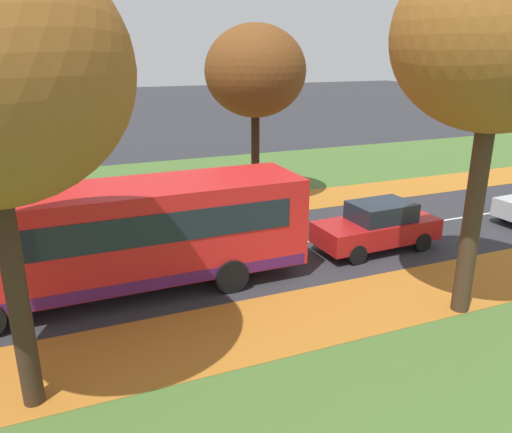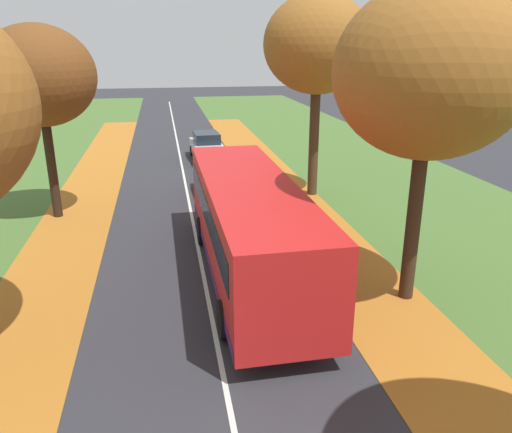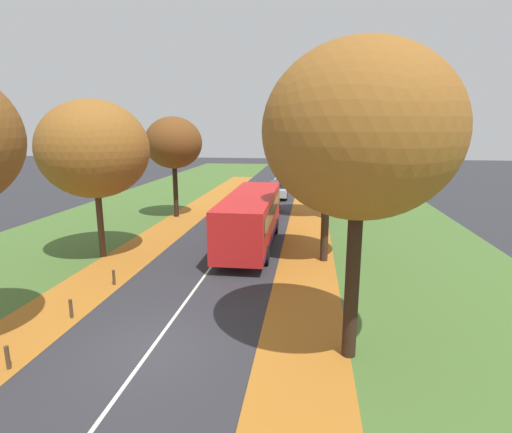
% 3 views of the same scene
% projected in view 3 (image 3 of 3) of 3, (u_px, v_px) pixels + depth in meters
% --- Properties ---
extents(ground_plane, '(160.00, 160.00, 0.00)m').
position_uv_depth(ground_plane, '(151.00, 349.00, 12.17)').
color(ground_plane, '#2D2D33').
extents(grass_verge_left, '(12.00, 90.00, 0.01)m').
position_uv_depth(grass_verge_left, '(139.00, 211.00, 32.74)').
color(grass_verge_left, '#476B2D').
rests_on(grass_verge_left, ground).
extents(leaf_litter_left, '(2.80, 60.00, 0.00)m').
position_uv_depth(leaf_litter_left, '(167.00, 230.00, 26.32)').
color(leaf_litter_left, '#B26B23').
rests_on(leaf_litter_left, grass_verge_left).
extents(grass_verge_right, '(12.00, 90.00, 0.01)m').
position_uv_depth(grass_verge_right, '(369.00, 217.00, 30.30)').
color(grass_verge_right, '#476B2D').
rests_on(grass_verge_right, ground).
extents(leaf_litter_right, '(2.80, 60.00, 0.00)m').
position_uv_depth(leaf_litter_right, '(308.00, 235.00, 25.10)').
color(leaf_litter_right, '#B26B23').
rests_on(leaf_litter_right, grass_verge_right).
extents(road_centre_line, '(0.12, 80.00, 0.01)m').
position_uv_depth(road_centre_line, '(250.00, 214.00, 31.52)').
color(road_centre_line, silver).
rests_on(road_centre_line, ground).
extents(tree_left_near, '(5.39, 5.39, 8.01)m').
position_uv_depth(tree_left_near, '(94.00, 149.00, 19.80)').
color(tree_left_near, '#422D1E').
rests_on(tree_left_near, ground).
extents(tree_left_mid, '(4.19, 4.19, 7.45)m').
position_uv_depth(tree_left_mid, '(174.00, 143.00, 29.33)').
color(tree_left_mid, black).
rests_on(tree_left_mid, ground).
extents(tree_right_nearest, '(5.20, 5.20, 8.86)m').
position_uv_depth(tree_right_nearest, '(360.00, 132.00, 10.47)').
color(tree_right_nearest, black).
rests_on(tree_right_nearest, ground).
extents(tree_right_near, '(4.72, 4.72, 8.20)m').
position_uv_depth(tree_right_near, '(328.00, 140.00, 19.07)').
color(tree_right_near, '#382619').
rests_on(tree_right_near, ground).
extents(tree_right_mid, '(4.66, 4.66, 8.78)m').
position_uv_depth(tree_right_mid, '(327.00, 128.00, 28.73)').
color(tree_right_mid, '#422D1E').
rests_on(tree_right_mid, ground).
extents(bollard_nearest, '(0.12, 0.12, 0.70)m').
position_uv_depth(bollard_nearest, '(8.00, 358.00, 11.10)').
color(bollard_nearest, '#4C3823').
rests_on(bollard_nearest, ground).
extents(bollard_second, '(0.12, 0.12, 0.70)m').
position_uv_depth(bollard_second, '(71.00, 309.00, 14.12)').
color(bollard_second, '#4C3823').
rests_on(bollard_second, ground).
extents(bollard_third, '(0.12, 0.12, 0.67)m').
position_uv_depth(bollard_third, '(114.00, 277.00, 17.13)').
color(bollard_third, '#4C3823').
rests_on(bollard_third, ground).
extents(bus, '(2.73, 10.42, 2.98)m').
position_uv_depth(bus, '(251.00, 217.00, 22.62)').
color(bus, red).
rests_on(bus, ground).
extents(car_red_lead, '(1.90, 4.26, 1.62)m').
position_uv_depth(car_red_lead, '(268.00, 204.00, 30.99)').
color(car_red_lead, '#B21919').
rests_on(car_red_lead, ground).
extents(car_silver_following, '(1.94, 4.28, 1.62)m').
position_uv_depth(car_silver_following, '(278.00, 190.00, 38.56)').
color(car_silver_following, '#B7BABF').
rests_on(car_silver_following, ground).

